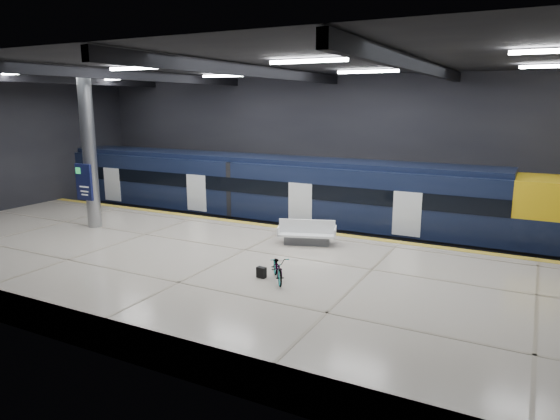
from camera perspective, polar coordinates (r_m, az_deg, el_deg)
The scene contains 10 objects.
ground at distance 20.38m, azimuth -2.47°, elevation -6.80°, with size 30.00×30.00×0.00m, color black.
room_shell at distance 19.30m, azimuth -2.62°, elevation 9.49°, with size 30.10×16.10×8.05m.
platform at distance 18.20m, azimuth -6.44°, elevation -7.39°, with size 30.00×11.00×1.10m, color #BAAF9E.
safety_strip at distance 22.39m, azimuth 1.02°, elevation -2.09°, with size 30.00×0.40×0.01m, color gold.
rails at distance 25.06m, azimuth 3.82°, elevation -2.99°, with size 30.00×1.52×0.16m.
train at distance 25.14m, azimuth 1.21°, elevation 1.72°, with size 29.40×2.84×3.79m.
bench at distance 19.84m, azimuth 3.10°, elevation -2.94°, with size 2.47×1.63×1.01m.
bicycle at distance 15.81m, azimuth -0.24°, elevation -6.62°, with size 0.57×1.62×0.85m, color #99999E.
pannier_bag at distance 16.17m, azimuth -2.14°, elevation -7.14°, with size 0.30×0.18×0.35m, color black.
info_column at distance 23.69m, azimuth -21.00°, elevation 6.15°, with size 0.90×0.78×6.90m.
Camera 1 is at (9.66, -16.68, 6.62)m, focal length 32.00 mm.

